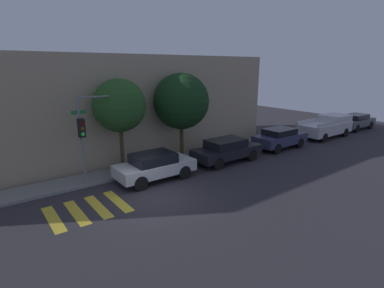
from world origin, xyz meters
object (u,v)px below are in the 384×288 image
(pickup_truck, at_px, (327,126))
(sedan_tail_of_row, at_px, (356,121))
(tree_midblock, at_px, (181,101))
(traffic_light_pole, at_px, (90,123))
(sedan_near_corner, at_px, (155,166))
(sedan_middle, at_px, (227,150))
(tree_near_corner, at_px, (119,106))
(sedan_far_end, at_px, (280,138))

(pickup_truck, xyz_separation_m, sedan_tail_of_row, (5.27, 0.00, -0.14))
(tree_midblock, bearing_deg, sedan_tail_of_row, -6.79)
(traffic_light_pole, relative_size, sedan_near_corner, 1.10)
(sedan_middle, distance_m, sedan_tail_of_row, 16.99)
(traffic_light_pole, relative_size, tree_near_corner, 0.87)
(sedan_near_corner, relative_size, sedan_tail_of_row, 0.94)
(sedan_near_corner, height_order, tree_midblock, tree_midblock)
(pickup_truck, bearing_deg, sedan_tail_of_row, 0.00)
(pickup_truck, xyz_separation_m, tree_midblock, (-13.62, 2.25, 2.83))
(sedan_near_corner, bearing_deg, pickup_truck, 0.00)
(tree_near_corner, relative_size, tree_midblock, 0.96)
(sedan_tail_of_row, bearing_deg, sedan_far_end, 180.00)
(sedan_far_end, bearing_deg, sedan_tail_of_row, 0.00)
(sedan_near_corner, bearing_deg, sedan_far_end, 0.00)
(tree_midblock, bearing_deg, traffic_light_pole, -170.93)
(sedan_near_corner, xyz_separation_m, sedan_tail_of_row, (22.22, 0.00, 0.00))
(sedan_far_end, distance_m, tree_midblock, 8.14)
(traffic_light_pole, xyz_separation_m, sedan_far_end, (13.40, -1.27, -2.39))
(sedan_middle, relative_size, tree_midblock, 0.84)
(sedan_near_corner, distance_m, sedan_tail_of_row, 22.22)
(traffic_light_pole, relative_size, sedan_middle, 1.00)
(tree_midblock, bearing_deg, sedan_near_corner, -145.94)
(sedan_tail_of_row, distance_m, tree_near_corner, 23.34)
(sedan_tail_of_row, height_order, tree_midblock, tree_midblock)
(tree_midblock, bearing_deg, sedan_far_end, -17.23)
(traffic_light_pole, xyz_separation_m, tree_near_corner, (2.01, 0.98, 0.62))
(traffic_light_pole, xyz_separation_m, sedan_middle, (8.05, -1.27, -2.40))
(sedan_near_corner, relative_size, sedan_middle, 0.91)
(sedan_middle, bearing_deg, traffic_light_pole, 171.06)
(sedan_near_corner, bearing_deg, sedan_middle, 0.00)
(sedan_middle, distance_m, sedan_far_end, 5.35)
(pickup_truck, xyz_separation_m, tree_near_corner, (-17.77, 2.25, 2.88))
(sedan_tail_of_row, relative_size, tree_near_corner, 0.85)
(sedan_far_end, distance_m, pickup_truck, 6.37)
(sedan_near_corner, distance_m, tree_midblock, 5.00)
(sedan_middle, xyz_separation_m, tree_near_corner, (-6.04, 2.25, 3.02))
(pickup_truck, bearing_deg, tree_midblock, 170.63)
(sedan_middle, xyz_separation_m, sedan_tail_of_row, (16.99, 0.00, -0.00))
(pickup_truck, distance_m, tree_midblock, 14.09)
(sedan_far_end, bearing_deg, tree_midblock, 162.77)
(sedan_middle, height_order, pickup_truck, pickup_truck)
(sedan_near_corner, height_order, sedan_tail_of_row, sedan_near_corner)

